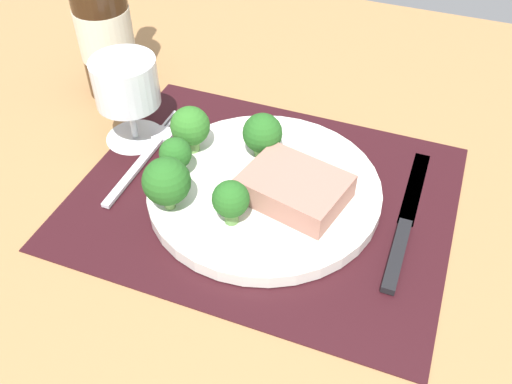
# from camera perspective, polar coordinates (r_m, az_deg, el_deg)

# --- Properties ---
(ground_plane) EXTENTS (1.40, 1.10, 0.03)m
(ground_plane) POSITION_cam_1_polar(r_m,az_deg,el_deg) (0.66, 0.82, -1.38)
(ground_plane) COLOR #996D42
(placemat) EXTENTS (0.43, 0.34, 0.00)m
(placemat) POSITION_cam_1_polar(r_m,az_deg,el_deg) (0.65, 0.83, -0.35)
(placemat) COLOR black
(placemat) RESTS_ON ground_plane
(plate) EXTENTS (0.27, 0.27, 0.02)m
(plate) POSITION_cam_1_polar(r_m,az_deg,el_deg) (0.65, 0.84, 0.26)
(plate) COLOR silver
(plate) RESTS_ON placemat
(steak) EXTENTS (0.12, 0.10, 0.03)m
(steak) POSITION_cam_1_polar(r_m,az_deg,el_deg) (0.62, 3.94, 0.44)
(steak) COLOR #9E6B5B
(steak) RESTS_ON plate
(broccoli_center) EXTENTS (0.04, 0.04, 0.05)m
(broccoli_center) POSITION_cam_1_polar(r_m,az_deg,el_deg) (0.58, -2.58, -0.81)
(broccoli_center) COLOR #5B8942
(broccoli_center) RESTS_ON plate
(broccoli_back_left) EXTENTS (0.05, 0.05, 0.06)m
(broccoli_back_left) POSITION_cam_1_polar(r_m,az_deg,el_deg) (0.66, 0.66, 5.92)
(broccoli_back_left) COLOR #5B8942
(broccoli_back_left) RESTS_ON plate
(broccoli_near_fork) EXTENTS (0.04, 0.04, 0.05)m
(broccoli_near_fork) POSITION_cam_1_polar(r_m,az_deg,el_deg) (0.64, -8.16, 3.78)
(broccoli_near_fork) COLOR #6B994C
(broccoli_near_fork) RESTS_ON plate
(broccoli_front_edge) EXTENTS (0.05, 0.05, 0.06)m
(broccoli_front_edge) POSITION_cam_1_polar(r_m,az_deg,el_deg) (0.60, -9.06, 1.04)
(broccoli_front_edge) COLOR #6B994C
(broccoli_front_edge) RESTS_ON plate
(broccoli_near_steak) EXTENTS (0.05, 0.05, 0.06)m
(broccoli_near_steak) POSITION_cam_1_polar(r_m,az_deg,el_deg) (0.67, -6.69, 6.58)
(broccoli_near_steak) COLOR #6B994C
(broccoli_near_steak) RESTS_ON plate
(fork) EXTENTS (0.02, 0.19, 0.01)m
(fork) POSITION_cam_1_polar(r_m,az_deg,el_deg) (0.71, -10.93, 3.81)
(fork) COLOR silver
(fork) RESTS_ON placemat
(knife) EXTENTS (0.02, 0.23, 0.01)m
(knife) POSITION_cam_1_polar(r_m,az_deg,el_deg) (0.63, 14.83, -3.34)
(knife) COLOR black
(knife) RESTS_ON placemat
(wine_bottle) EXTENTS (0.07, 0.07, 0.30)m
(wine_bottle) POSITION_cam_1_polar(r_m,az_deg,el_deg) (0.80, -15.28, 16.33)
(wine_bottle) COLOR #331E0F
(wine_bottle) RESTS_ON ground_plane
(wine_glass) EXTENTS (0.08, 0.08, 0.11)m
(wine_glass) POSITION_cam_1_polar(r_m,az_deg,el_deg) (0.71, -13.00, 10.28)
(wine_glass) COLOR silver
(wine_glass) RESTS_ON ground_plane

